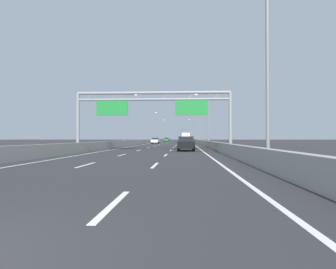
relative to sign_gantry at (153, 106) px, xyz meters
The scene contains 53 objects.
ground_plane 71.50m from the sign_gantry, 89.97° to the left, with size 260.00×260.00×0.00m, color #2D2D30.
lane_dash_left_1 16.96m from the sign_gantry, 96.21° to the right, with size 0.16×3.00×0.01m, color white.
lane_dash_left_2 8.81m from the sign_gantry, 103.79° to the right, with size 0.16×3.00×0.01m, color white.
lane_dash_left_3 5.45m from the sign_gantry, 133.80° to the left, with size 0.16×3.00×0.01m, color white.
lane_dash_left_4 11.99m from the sign_gantry, 99.22° to the left, with size 0.16×3.00×0.01m, color white.
lane_dash_left_5 20.49m from the sign_gantry, 95.07° to the left, with size 0.16×3.00×0.01m, color white.
lane_dash_left_6 29.29m from the sign_gantry, 93.49° to the left, with size 0.16×3.00×0.01m, color white.
lane_dash_left_7 38.18m from the sign_gantry, 92.66° to the left, with size 0.16×3.00×0.01m, color white.
lane_dash_left_8 47.11m from the sign_gantry, 92.15° to the left, with size 0.16×3.00×0.01m, color white.
lane_dash_left_9 56.07m from the sign_gantry, 91.80° to the left, with size 0.16×3.00×0.01m, color white.
lane_dash_left_10 65.04m from the sign_gantry, 91.55° to the left, with size 0.16×3.00×0.01m, color white.
lane_dash_left_11 74.01m from the sign_gantry, 91.36° to the left, with size 0.16×3.00×0.01m, color white.
lane_dash_left_12 82.99m from the sign_gantry, 91.22° to the left, with size 0.16×3.00×0.01m, color white.
lane_dash_left_13 91.98m from the sign_gantry, 91.10° to the left, with size 0.16×3.00×0.01m, color white.
lane_dash_left_14 100.96m from the sign_gantry, 91.00° to the left, with size 0.16×3.00×0.01m, color white.
lane_dash_left_15 109.95m from the sign_gantry, 90.92° to the left, with size 0.16×3.00×0.01m, color white.
lane_dash_left_16 118.94m from the sign_gantry, 90.85° to the left, with size 0.16×3.00×0.01m, color white.
lane_dash_left_17 127.94m from the sign_gantry, 90.79° to the left, with size 0.16×3.00×0.01m, color white.
lane_dash_right_0 25.69m from the sign_gantry, 85.82° to the right, with size 0.16×3.00×0.01m, color white.
lane_dash_right_1 16.97m from the sign_gantry, 83.50° to the right, with size 0.16×3.00×0.01m, color white.
lane_dash_right_2 8.83m from the sign_gantry, 75.59° to the right, with size 0.16×3.00×0.01m, color white.
lane_dash_right_3 5.48m from the sign_gantry, 44.90° to the left, with size 0.16×3.00×0.01m, color white.
lane_dash_right_4 12.00m from the sign_gantry, 80.36° to the left, with size 0.16×3.00×0.01m, color white.
lane_dash_right_5 20.49m from the sign_gantry, 84.70° to the left, with size 0.16×3.00×0.01m, color white.
lane_dash_right_6 29.29m from the sign_gantry, 86.35° to the left, with size 0.16×3.00×0.01m, color white.
lane_dash_right_7 38.18m from the sign_gantry, 87.21° to the left, with size 0.16×3.00×0.01m, color white.
lane_dash_right_8 47.12m from the sign_gantry, 87.75° to the left, with size 0.16×3.00×0.01m, color white.
lane_dash_right_9 56.07m from the sign_gantry, 88.11° to the left, with size 0.16×3.00×0.01m, color white.
lane_dash_right_10 65.04m from the sign_gantry, 88.37° to the left, with size 0.16×3.00×0.01m, color white.
lane_dash_right_11 74.01m from the sign_gantry, 88.57° to the left, with size 0.16×3.00×0.01m, color white.
lane_dash_right_12 82.99m from the sign_gantry, 88.73° to the left, with size 0.16×3.00×0.01m, color white.
lane_dash_right_13 91.98m from the sign_gantry, 88.85° to the left, with size 0.16×3.00×0.01m, color white.
lane_dash_right_14 100.97m from the sign_gantry, 88.95° to the left, with size 0.16×3.00×0.01m, color white.
lane_dash_right_15 109.96m from the sign_gantry, 89.04° to the left, with size 0.16×3.00×0.01m, color white.
lane_dash_right_16 118.95m from the sign_gantry, 89.11° to the left, with size 0.16×3.00×0.01m, color white.
lane_dash_right_17 127.94m from the sign_gantry, 89.17° to the left, with size 0.16×3.00×0.01m, color white.
edge_line_left 59.76m from the sign_gantry, 95.02° to the left, with size 0.16×176.00×0.01m, color white.
edge_line_right 59.76m from the sign_gantry, 84.90° to the left, with size 0.16×176.00×0.01m, color white.
barrier_left 81.74m from the sign_gantry, 94.82° to the left, with size 0.45×220.00×0.95m.
barrier_right 81.75m from the sign_gantry, 85.12° to the left, with size 0.45×220.00×0.95m.
sign_gantry is the anchor object (origin of this frame).
streetlamp_right_near 17.22m from the sign_gantry, 64.14° to the right, with size 2.58×0.28×9.50m.
streetlamp_left_mid 23.75m from the sign_gantry, 108.22° to the left, with size 2.58×0.28×9.50m.
streetlamp_right_mid 23.78m from the sign_gantry, 71.59° to the left, with size 2.58×0.28×9.50m.
streetlamp_left_far 61.05m from the sign_gantry, 96.99° to the left, with size 2.58×0.28×9.50m.
streetlamp_right_far 61.06m from the sign_gantry, 82.94° to the left, with size 2.58×0.28×9.50m.
streetlamp_left_distant 98.92m from the sign_gantry, 94.30° to the left, with size 2.58×0.28×9.50m.
streetlamp_right_distant 98.93m from the sign_gantry, 85.65° to the left, with size 2.58×0.28×9.50m.
orange_car 13.00m from the sign_gantry, 72.18° to the left, with size 1.76×4.54×1.46m.
white_car 41.76m from the sign_gantry, 95.19° to the left, with size 1.72×4.13×1.41m.
green_car 81.91m from the sign_gantry, 92.40° to the left, with size 1.71×4.35×1.43m.
black_car 5.44m from the sign_gantry, 14.11° to the left, with size 1.82×4.25×1.57m.
box_truck 62.10m from the sign_gantry, 86.46° to the left, with size 2.38×8.45×2.91m.
Camera 1 is at (3.31, -2.75, 1.42)m, focal length 31.88 mm.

